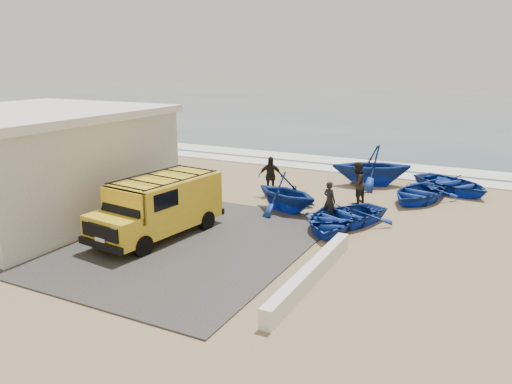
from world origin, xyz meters
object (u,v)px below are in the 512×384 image
at_px(parapet, 311,274).
at_px(boat_mid_left, 286,192).
at_px(fisherman_front, 329,201).
at_px(building, 31,163).
at_px(boat_near_left, 330,221).
at_px(boat_mid_right, 419,193).
at_px(van, 160,205).
at_px(fisherman_back, 270,176).
at_px(boat_far_left, 372,165).
at_px(boat_far_right, 452,184).
at_px(boat_near_right, 345,216).
at_px(fisherman_middle, 357,183).

height_order(parapet, boat_mid_left, boat_mid_left).
bearing_deg(fisherman_front, building, 44.38).
xyz_separation_m(boat_near_left, boat_mid_right, (2.26, 5.61, 0.04)).
height_order(van, fisherman_back, van).
relative_size(boat_near_left, boat_far_left, 0.88).
height_order(van, boat_far_right, van).
relative_size(boat_near_left, boat_near_right, 0.93).
bearing_deg(boat_mid_right, van, -115.15).
xyz_separation_m(boat_near_right, boat_far_left, (-0.77, 6.80, 0.65)).
distance_m(boat_far_left, fisherman_front, 6.39).
bearing_deg(boat_near_right, fisherman_middle, 124.42).
distance_m(boat_mid_left, fisherman_back, 2.63).
height_order(boat_near_left, fisherman_front, fisherman_front).
xyz_separation_m(fisherman_front, fisherman_back, (-3.68, 2.24, 0.15)).
bearing_deg(boat_near_left, parapet, -87.89).
bearing_deg(parapet, fisherman_middle, 97.77).
height_order(parapet, van, van).
xyz_separation_m(boat_mid_left, fisherman_back, (-1.69, 2.01, 0.10)).
height_order(boat_near_right, boat_far_right, boat_far_right).
distance_m(boat_near_right, fisherman_back, 5.23).
bearing_deg(fisherman_front, fisherman_middle, -76.29).
distance_m(fisherman_front, fisherman_middle, 2.73).
bearing_deg(boat_near_right, boat_mid_right, 93.95).
xyz_separation_m(boat_near_right, boat_far_right, (3.07, 7.17, 0.03)).
distance_m(building, boat_far_left, 15.80).
xyz_separation_m(parapet, boat_mid_left, (-3.48, 6.09, 0.56)).
bearing_deg(boat_near_right, boat_far_left, 122.24).
relative_size(parapet, boat_far_right, 1.49).
xyz_separation_m(van, boat_mid_left, (2.77, 4.86, -0.34)).
relative_size(boat_near_left, boat_far_right, 0.86).
distance_m(building, boat_near_right, 12.74).
bearing_deg(boat_far_left, boat_mid_right, 29.36).
bearing_deg(parapet, van, 168.89).
distance_m(building, van, 6.33).
height_order(boat_near_left, boat_mid_left, boat_mid_left).
bearing_deg(boat_near_left, fisherman_front, 100.37).
relative_size(boat_far_right, fisherman_back, 2.17).
bearing_deg(fisherman_middle, fisherman_back, -65.17).
xyz_separation_m(parapet, boat_near_left, (-1.03, 4.65, 0.08)).
xyz_separation_m(van, fisherman_middle, (5.08, 7.35, -0.23)).
bearing_deg(fisherman_middle, parapet, 25.92).
bearing_deg(boat_mid_left, boat_mid_right, -27.75).
bearing_deg(van, boat_near_right, 44.24).
xyz_separation_m(boat_mid_left, fisherman_front, (1.99, -0.22, -0.05)).
height_order(building, boat_near_right, building).
xyz_separation_m(boat_near_left, fisherman_middle, (-0.14, 3.93, 0.58)).
relative_size(boat_far_right, fisherman_front, 2.58).
bearing_deg(fisherman_middle, fisherman_front, 11.34).
height_order(fisherman_front, fisherman_back, fisherman_back).
bearing_deg(fisherman_front, boat_mid_right, -101.30).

